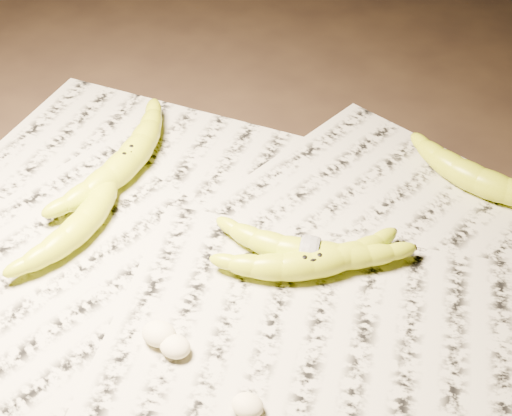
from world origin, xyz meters
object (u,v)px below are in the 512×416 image
at_px(banana_upper_a, 480,178).
at_px(banana_taped, 310,251).
at_px(banana_center, 311,262).
at_px(banana_left_a, 128,159).
at_px(banana_left_b, 84,220).

bearing_deg(banana_upper_a, banana_taped, -112.81).
bearing_deg(banana_center, banana_upper_a, 21.29).
relative_size(banana_left_a, banana_upper_a, 1.18).
bearing_deg(banana_left_b, banana_center, -78.75).
height_order(banana_left_b, banana_upper_a, banana_upper_a).
bearing_deg(banana_left_b, banana_left_a, 7.11).
xyz_separation_m(banana_left_a, banana_upper_a, (0.45, 0.15, -0.00)).
xyz_separation_m(banana_center, banana_taped, (-0.01, 0.02, -0.00)).
relative_size(banana_taped, banana_upper_a, 1.05).
bearing_deg(banana_left_a, banana_center, -103.57).
bearing_deg(banana_upper_a, banana_left_a, -147.06).
bearing_deg(banana_left_b, banana_taped, -75.24).
height_order(banana_center, banana_taped, same).
xyz_separation_m(banana_left_b, banana_taped, (0.27, 0.06, -0.00)).
relative_size(banana_left_b, banana_upper_a, 0.95).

